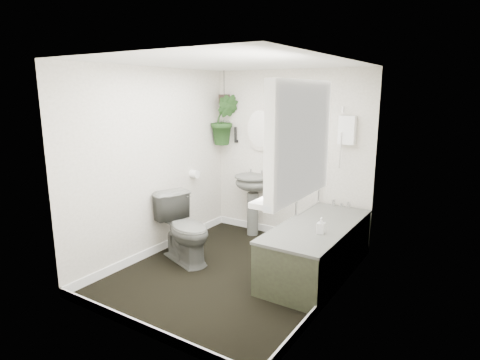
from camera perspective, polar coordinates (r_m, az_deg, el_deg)
The scene contains 22 objects.
floor at distance 4.69m, azimuth -1.01°, elevation -13.10°, with size 2.30×2.80×0.02m, color black.
ceiling at distance 4.24m, azimuth -1.14°, elevation 16.50°, with size 2.30×2.80×0.02m, color white.
wall_back at distance 5.52m, azimuth 7.07°, elevation 3.40°, with size 2.30×0.02×2.30m, color silver.
wall_front at distance 3.27m, azimuth -14.93°, elevation -3.29°, with size 2.30×0.02×2.30m, color silver.
wall_left at distance 5.04m, azimuth -12.13°, elevation 2.34°, with size 0.02×2.80×2.30m, color silver.
wall_right at distance 3.81m, azimuth 13.62°, elevation -0.98°, with size 0.02×2.80×2.30m, color silver.
skirting at distance 4.66m, azimuth -1.02°, elevation -12.44°, with size 2.30×2.80×0.10m, color white.
bathtub at distance 4.64m, azimuth 10.88°, elevation -9.58°, with size 0.72×1.72×0.58m, color #51534D, non-canonical shape.
bath_screen at distance 4.93m, azimuth 9.92°, elevation 3.75°, with size 0.04×0.72×1.40m, color silver, non-canonical shape.
shower_box at distance 5.12m, azimuth 15.00°, elevation 6.87°, with size 0.20×0.10×0.35m, color white.
oval_mirror at distance 5.65m, azimuth 2.84°, elevation 7.27°, with size 0.46×0.03×0.62m, color beige.
wall_sconce at distance 5.86m, azimuth -0.63°, elevation 6.49°, with size 0.04×0.04×0.22m, color black.
toilet_roll_holder at distance 5.56m, azimuth -6.52°, elevation 0.85°, with size 0.11×0.11×0.11m, color white.
window_recess at distance 3.10m, azimuth 8.58°, elevation 5.60°, with size 0.08×1.00×0.90m, color white.
window_sill at distance 3.21m, azimuth 7.19°, elevation -1.76°, with size 0.18×1.00×0.04m, color white.
window_blinds at distance 3.12m, azimuth 7.82°, elevation 5.67°, with size 0.01×0.86×0.76m, color white.
toilet at distance 4.88m, azimuth -7.84°, elevation -6.84°, with size 0.46×0.80×0.82m, color #51534D.
pedestal_sink at distance 5.70m, azimuth 1.83°, elevation -3.60°, with size 0.51×0.43×0.87m, color #51534D, non-canonical shape.
sill_plant at distance 3.23m, azimuth 6.79°, elevation 1.10°, with size 0.24×0.20×0.26m, color black.
hanging_plant at distance 5.82m, azimuth -2.24°, elevation 8.53°, with size 0.39×0.32×0.72m, color black.
soap_bottle at distance 4.23m, azimuth 11.45°, elevation -6.36°, with size 0.08×0.08×0.17m, color #2B2122.
hanging_pot at distance 5.81m, azimuth -2.27°, elevation 11.47°, with size 0.16×0.16×0.12m, color black.
Camera 1 is at (2.34, -3.52, 2.02)m, focal length 30.00 mm.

